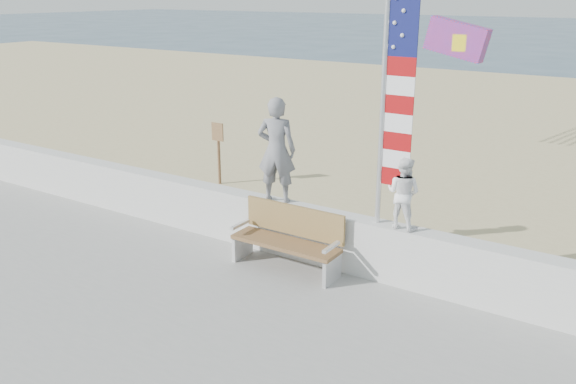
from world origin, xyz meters
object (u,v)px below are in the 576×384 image
bench (289,238)px  flag (392,97)px  adult (277,150)px  child (403,193)px

bench → flag: (1.43, 0.45, 2.30)m
adult → bench: adult is taller
adult → flag: flag is taller
adult → child: adult is taller
bench → flag: bearing=17.6°
child → flag: flag is taller
child → bench: child is taller
flag → child: bearing=0.1°
child → flag: (-0.26, -0.00, 1.38)m
adult → flag: 2.22m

